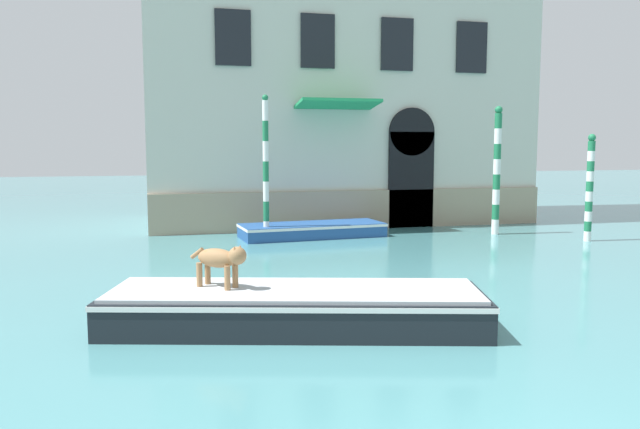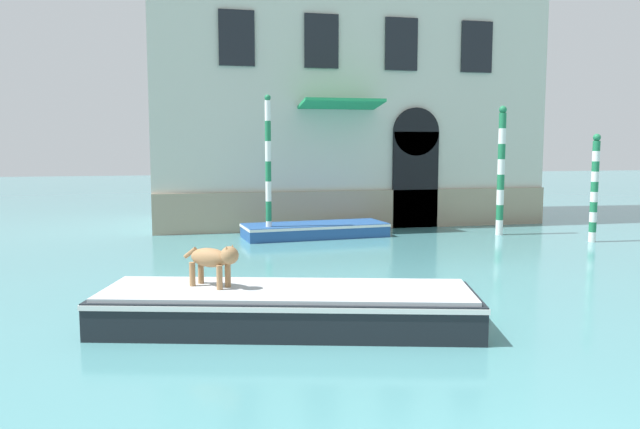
{
  "view_description": "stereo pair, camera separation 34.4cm",
  "coord_description": "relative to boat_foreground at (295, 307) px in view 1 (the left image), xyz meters",
  "views": [
    {
      "loc": [
        -3.09,
        -3.06,
        2.98
      ],
      "look_at": [
        0.77,
        12.33,
        1.2
      ],
      "focal_mm": 35.0,
      "sensor_mm": 36.0,
      "label": 1
    },
    {
      "loc": [
        -2.75,
        -3.14,
        2.98
      ],
      "look_at": [
        0.77,
        12.33,
        1.2
      ],
      "focal_mm": 35.0,
      "sensor_mm": 36.0,
      "label": 2
    }
  ],
  "objects": [
    {
      "name": "boat_foreground",
      "position": [
        0.0,
        0.0,
        0.0
      ],
      "size": [
        6.41,
        3.36,
        0.66
      ],
      "rotation": [
        0.0,
        0.0,
        -0.26
      ],
      "color": "black",
      "rests_on": "ground_plane"
    },
    {
      "name": "dog_on_deck",
      "position": [
        -1.15,
        0.37,
        0.78
      ],
      "size": [
        0.88,
        0.79,
        0.72
      ],
      "rotation": [
        0.0,
        0.0,
        -0.72
      ],
      "color": "#997047",
      "rests_on": "boat_foreground"
    },
    {
      "name": "boat_moored_near_palazzo",
      "position": [
        2.61,
        9.79,
        -0.11
      ],
      "size": [
        4.77,
        2.04,
        0.44
      ],
      "rotation": [
        0.0,
        0.0,
        0.09
      ],
      "color": "#234C8C",
      "rests_on": "ground_plane"
    },
    {
      "name": "mooring_pole_0",
      "position": [
        1.03,
        9.32,
        1.92
      ],
      "size": [
        0.19,
        0.19,
        4.5
      ],
      "color": "white",
      "rests_on": "ground_plane"
    },
    {
      "name": "mooring_pole_1",
      "position": [
        10.71,
        6.85,
        1.32
      ],
      "size": [
        0.23,
        0.23,
        3.31
      ],
      "color": "white",
      "rests_on": "ground_plane"
    },
    {
      "name": "mooring_pole_2",
      "position": [
        8.68,
        8.88,
        1.79
      ],
      "size": [
        0.25,
        0.25,
        4.24
      ],
      "color": "white",
      "rests_on": "ground_plane"
    }
  ]
}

